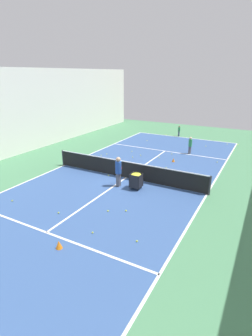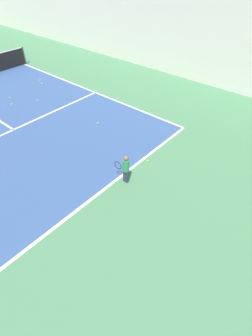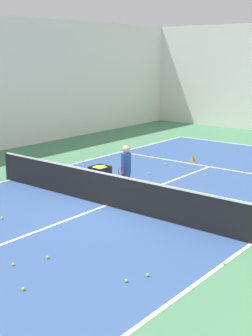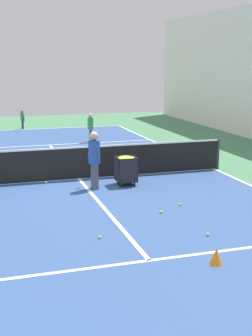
# 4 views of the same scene
# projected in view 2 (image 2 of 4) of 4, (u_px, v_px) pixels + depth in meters

# --- Properties ---
(line_baseline_near) EXTENTS (9.55, 0.10, 0.00)m
(line_baseline_near) POSITION_uv_depth(u_px,v_px,m) (105.00, 189.00, 8.33)
(line_baseline_near) COLOR white
(line_baseline_near) RESTS_ON ground
(line_sideline_right) EXTENTS (0.10, 23.75, 0.00)m
(line_sideline_right) POSITION_uv_depth(u_px,v_px,m) (25.00, 64.00, 16.96)
(line_sideline_right) COLOR white
(line_sideline_right) RESTS_ON ground
(line_service_near) EXTENTS (9.55, 0.10, 0.00)m
(line_service_near) POSITION_uv_depth(u_px,v_px,m) (13.00, 130.00, 10.97)
(line_service_near) COLOR white
(line_service_near) RESTS_ON ground
(player_near_baseline) EXTENTS (0.22, 0.53, 1.05)m
(player_near_baseline) POSITION_uv_depth(u_px,v_px,m) (126.00, 167.00, 8.20)
(player_near_baseline) COLOR #2D3351
(player_near_baseline) RESTS_ON ground
(tennis_ball_7) EXTENTS (0.07, 0.07, 0.07)m
(tennis_ball_7) POSITION_uv_depth(u_px,v_px,m) (10.00, 98.00, 13.19)
(tennis_ball_7) COLOR yellow
(tennis_ball_7) RESTS_ON ground
(tennis_ball_9) EXTENTS (0.07, 0.07, 0.07)m
(tennis_ball_9) POSITION_uv_depth(u_px,v_px,m) (148.00, 161.00, 9.34)
(tennis_ball_9) COLOR yellow
(tennis_ball_9) RESTS_ON ground
(tennis_ball_13) EXTENTS (0.07, 0.07, 0.07)m
(tennis_ball_13) POSITION_uv_depth(u_px,v_px,m) (40.00, 80.00, 14.89)
(tennis_ball_13) COLOR yellow
(tennis_ball_13) RESTS_ON ground
(tennis_ball_14) EXTENTS (0.07, 0.07, 0.07)m
(tennis_ball_14) POSITION_uv_depth(u_px,v_px,m) (38.00, 69.00, 16.21)
(tennis_ball_14) COLOR yellow
(tennis_ball_14) RESTS_ON ground
(tennis_ball_16) EXTENTS (0.07, 0.07, 0.07)m
(tennis_ball_16) POSITION_uv_depth(u_px,v_px,m) (98.00, 123.00, 11.32)
(tennis_ball_16) COLOR yellow
(tennis_ball_16) RESTS_ON ground
(tennis_ball_17) EXTENTS (0.07, 0.07, 0.07)m
(tennis_ball_17) POSITION_uv_depth(u_px,v_px,m) (37.00, 100.00, 12.97)
(tennis_ball_17) COLOR yellow
(tennis_ball_17) RESTS_ON ground
(tennis_ball_19) EXTENTS (0.07, 0.07, 0.07)m
(tennis_ball_19) POSITION_uv_depth(u_px,v_px,m) (42.00, 83.00, 14.54)
(tennis_ball_19) COLOR yellow
(tennis_ball_19) RESTS_ON ground
(tennis_ball_20) EXTENTS (0.07, 0.07, 0.07)m
(tennis_ball_20) POSITION_uv_depth(u_px,v_px,m) (12.00, 104.00, 12.65)
(tennis_ball_20) COLOR yellow
(tennis_ball_20) RESTS_ON ground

